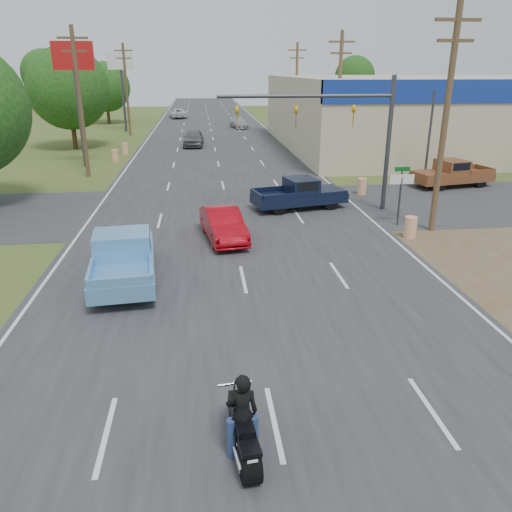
{
  "coord_description": "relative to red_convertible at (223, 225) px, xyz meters",
  "views": [
    {
      "loc": [
        -1.37,
        -8.84,
        7.27
      ],
      "look_at": [
        0.36,
        6.97,
        1.3
      ],
      "focal_mm": 35.0,
      "sensor_mm": 36.0,
      "label": 1
    }
  ],
  "objects": [
    {
      "name": "utility_pole_3",
      "position": [
        10.0,
        36.31,
        4.61
      ],
      "size": [
        2.0,
        0.28,
        10.0
      ],
      "color": "#4C3823",
      "rests_on": "ground"
    },
    {
      "name": "rider",
      "position": [
        -0.27,
        -13.55,
        0.17
      ],
      "size": [
        0.69,
        0.5,
        1.77
      ],
      "primitive_type": "imported",
      "rotation": [
        0.0,
        0.0,
        3.26
      ],
      "color": "black",
      "rests_on": "ground"
    },
    {
      "name": "navy_pickup",
      "position": [
        4.54,
        4.96,
        0.14
      ],
      "size": [
        5.42,
        3.08,
        1.69
      ],
      "rotation": [
        0.0,
        0.0,
        -1.34
      ],
      "color": "black",
      "rests_on": "ground"
    },
    {
      "name": "blue_pickup",
      "position": [
        -3.81,
        -4.19,
        0.21
      ],
      "size": [
        2.66,
        5.71,
        1.83
      ],
      "rotation": [
        0.0,
        0.0,
        0.1
      ],
      "color": "black",
      "rests_on": "ground"
    },
    {
      "name": "tree_1",
      "position": [
        -13.0,
        29.31,
        4.86
      ],
      "size": [
        7.56,
        7.56,
        9.36
      ],
      "color": "#422D19",
      "rests_on": "ground"
    },
    {
      "name": "brown_pickup",
      "position": [
        15.31,
        9.29,
        0.18
      ],
      "size": [
        5.6,
        3.07,
        1.76
      ],
      "rotation": [
        0.0,
        0.0,
        1.77
      ],
      "color": "black",
      "rests_on": "ground"
    },
    {
      "name": "utility_pole_2",
      "position": [
        10.0,
        18.31,
        4.61
      ],
      "size": [
        2.0,
        0.28,
        10.0
      ],
      "color": "#4C3823",
      "rests_on": "ground"
    },
    {
      "name": "street_name_sign",
      "position": [
        9.3,
        2.81,
        0.9
      ],
      "size": [
        0.8,
        0.08,
        2.61
      ],
      "color": "#3F3F44",
      "rests_on": "ground"
    },
    {
      "name": "pole_sign_left_far",
      "position": [
        -10.0,
        43.31,
        6.46
      ],
      "size": [
        3.0,
        0.35,
        9.2
      ],
      "color": "#3F3F44",
      "rests_on": "ground"
    },
    {
      "name": "tree_6",
      "position": [
        -29.5,
        82.31,
        5.79
      ],
      "size": [
        8.82,
        8.82,
        10.92
      ],
      "color": "#422D19",
      "rests_on": "ground"
    },
    {
      "name": "utility_pole_6",
      "position": [
        -9.0,
        39.31,
        4.61
      ],
      "size": [
        2.0,
        0.28,
        10.0
      ],
      "color": "#4C3823",
      "rests_on": "ground"
    },
    {
      "name": "tree_5",
      "position": [
        30.5,
        82.31,
        5.17
      ],
      "size": [
        7.98,
        7.98,
        9.88
      ],
      "color": "#422D19",
      "rests_on": "ground"
    },
    {
      "name": "utility_pole_1",
      "position": [
        10.0,
        0.31,
        4.61
      ],
      "size": [
        2.0,
        0.28,
        10.0
      ],
      "color": "#4C3823",
      "rests_on": "ground"
    },
    {
      "name": "ground",
      "position": [
        0.5,
        -12.69,
        -0.71
      ],
      "size": [
        200.0,
        200.0,
        0.0
      ],
      "primitive_type": "plane",
      "color": "#415421",
      "rests_on": "ground"
    },
    {
      "name": "distant_car_silver",
      "position": [
        4.25,
        45.46,
        -0.08
      ],
      "size": [
        2.48,
        4.6,
        1.27
      ],
      "primitive_type": "imported",
      "rotation": [
        0.0,
        0.0,
        0.17
      ],
      "color": "#B0B0B5",
      "rests_on": "ground"
    },
    {
      "name": "motorcycle",
      "position": [
        -0.26,
        -13.61,
        -0.18
      ],
      "size": [
        0.75,
        2.35,
        1.19
      ],
      "rotation": [
        0.0,
        0.0,
        0.12
      ],
      "color": "black",
      "rests_on": "ground"
    },
    {
      "name": "distant_car_grey",
      "position": [
        -1.56,
        29.52,
        0.1
      ],
      "size": [
        2.15,
        4.84,
        1.62
      ],
      "primitive_type": "imported",
      "rotation": [
        0.0,
        0.0,
        -0.05
      ],
      "color": "#5C5C61",
      "rests_on": "ground"
    },
    {
      "name": "red_convertible",
      "position": [
        0.0,
        0.0,
        0.0
      ],
      "size": [
        2.17,
        4.5,
        1.42
      ],
      "primitive_type": "imported",
      "rotation": [
        0.0,
        0.0,
        0.16
      ],
      "color": "#9E0710",
      "rests_on": "ground"
    },
    {
      "name": "main_road",
      "position": [
        0.5,
        27.31,
        -0.7
      ],
      "size": [
        15.0,
        180.0,
        0.02
      ],
      "primitive_type": "cube",
      "color": "#2D2D30",
      "rests_on": "ground"
    },
    {
      "name": "dirt_verge",
      "position": [
        11.5,
        -2.69,
        -0.71
      ],
      "size": [
        8.0,
        18.0,
        0.01
      ],
      "primitive_type": "cube",
      "color": "brown",
      "rests_on": "ground"
    },
    {
      "name": "cross_road",
      "position": [
        0.5,
        5.31,
        -0.7
      ],
      "size": [
        120.0,
        10.0,
        0.02
      ],
      "primitive_type": "cube",
      "color": "#2D2D30",
      "rests_on": "ground"
    },
    {
      "name": "distant_car_white",
      "position": [
        -4.26,
        60.61,
        0.0
      ],
      "size": [
        3.1,
        5.44,
        1.43
      ],
      "primitive_type": "imported",
      "rotation": [
        0.0,
        0.0,
        3.29
      ],
      "color": "silver",
      "rests_on": "ground"
    },
    {
      "name": "barrel_2",
      "position": [
        -8.0,
        21.31,
        -0.21
      ],
      "size": [
        0.56,
        0.56,
        1.0
      ],
      "primitive_type": "cylinder",
      "color": "orange",
      "rests_on": "ground"
    },
    {
      "name": "barrel_1",
      "position": [
        8.9,
        7.81,
        -0.21
      ],
      "size": [
        0.56,
        0.56,
        1.0
      ],
      "primitive_type": "cylinder",
      "color": "orange",
      "rests_on": "ground"
    },
    {
      "name": "barrel_3",
      "position": [
        -7.7,
        25.31,
        -0.21
      ],
      "size": [
        0.56,
        0.56,
        1.0
      ],
      "primitive_type": "cylinder",
      "color": "orange",
      "rests_on": "ground"
    },
    {
      "name": "pole_sign_left_near",
      "position": [
        -10.0,
        19.31,
        6.46
      ],
      "size": [
        3.0,
        0.35,
        9.2
      ],
      "color": "#3F3F44",
      "rests_on": "ground"
    },
    {
      "name": "lane_sign",
      "position": [
        8.7,
        1.31,
        1.19
      ],
      "size": [
        1.2,
        0.08,
        2.52
      ],
      "color": "#3F3F44",
      "rests_on": "ground"
    },
    {
      "name": "signal_mast",
      "position": [
        6.32,
        4.31,
        4.09
      ],
      "size": [
        9.12,
        0.4,
        7.0
      ],
      "color": "#3F3F44",
      "rests_on": "ground"
    },
    {
      "name": "utility_pole_5",
      "position": [
        -9.0,
        15.31,
        4.61
      ],
      "size": [
        2.0,
        0.28,
        10.0
      ],
      "color": "#4C3823",
      "rests_on": "ground"
    },
    {
      "name": "tree_2",
      "position": [
        -13.7,
        53.31,
        4.24
      ],
      "size": [
        6.72,
        6.72,
        8.32
      ],
      "color": "#422D19",
      "rests_on": "ground"
    },
    {
      "name": "barrel_0",
      "position": [
        8.5,
        -0.69,
        -0.21
      ],
      "size": [
        0.56,
        0.56,
        1.0
      ],
      "primitive_type": "cylinder",
      "color": "orange",
      "rests_on": "ground"
    }
  ]
}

